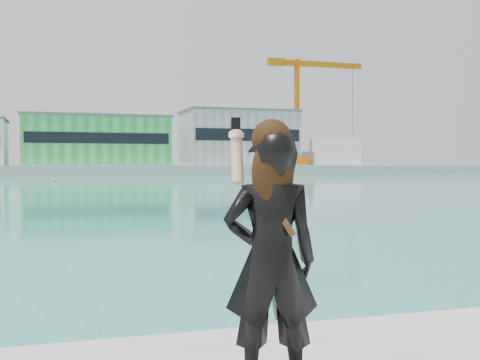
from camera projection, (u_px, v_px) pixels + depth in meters
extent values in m
cube|color=#9E9E99|center=(57.00, 170.00, 128.50)|extent=(320.00, 40.00, 2.00)
cube|color=green|center=(96.00, 142.00, 128.81)|extent=(30.00, 16.00, 10.00)
cube|color=black|center=(99.00, 138.00, 121.06)|extent=(28.50, 0.20, 2.20)
cube|color=#59595B|center=(96.00, 117.00, 128.66)|extent=(30.60, 16.32, 0.50)
cube|color=gray|center=(238.00, 139.00, 138.30)|extent=(25.00, 15.00, 12.00)
cube|color=black|center=(249.00, 135.00, 131.03)|extent=(23.75, 0.20, 2.64)
cube|color=#59595B|center=(238.00, 112.00, 138.12)|extent=(25.50, 15.30, 0.50)
cube|color=silver|center=(329.00, 152.00, 143.01)|extent=(12.00, 10.00, 6.00)
cube|color=#C0610B|center=(297.00, 161.00, 136.28)|extent=(4.00, 4.00, 2.00)
cylinder|color=#C0610B|center=(297.00, 108.00, 135.95)|extent=(1.20, 1.20, 22.00)
cube|color=#C0610B|center=(321.00, 65.00, 137.46)|extent=(20.00, 1.20, 1.20)
cube|color=#C0610B|center=(276.00, 62.00, 134.19)|extent=(4.00, 1.60, 1.60)
cylinder|color=black|center=(352.00, 101.00, 140.06)|extent=(0.10, 0.10, 16.00)
cylinder|color=silver|center=(166.00, 146.00, 126.32)|extent=(0.16, 0.16, 8.00)
cube|color=#F40E30|center=(169.00, 130.00, 126.40)|extent=(1.20, 0.04, 0.80)
sphere|color=yellow|center=(54.00, 181.00, 78.90)|extent=(0.50, 0.50, 0.50)
imported|color=black|center=(271.00, 261.00, 4.04)|extent=(0.71, 0.54, 1.76)
sphere|color=black|center=(272.00, 139.00, 4.00)|extent=(0.27, 0.27, 0.27)
ellipsoid|color=black|center=(273.00, 173.00, 3.96)|extent=(0.29, 0.15, 0.47)
cylinder|color=tan|center=(237.00, 157.00, 4.10)|extent=(0.12, 0.22, 0.38)
cylinder|color=white|center=(236.00, 135.00, 4.13)|extent=(0.11, 0.11, 0.04)
cube|color=black|center=(236.00, 127.00, 4.17)|extent=(0.07, 0.03, 0.13)
cube|color=#4C2D14|center=(278.00, 210.00, 3.95)|extent=(0.25, 0.06, 0.36)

